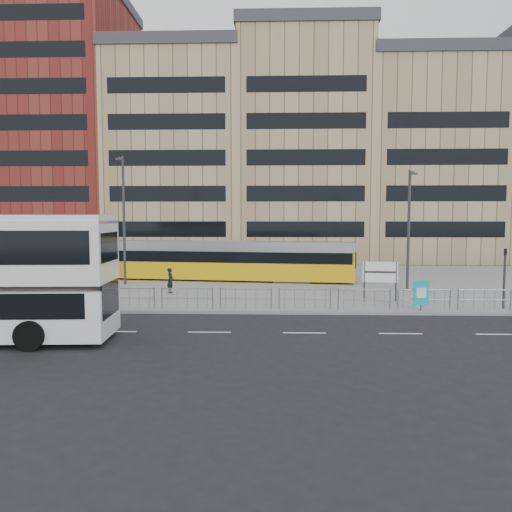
{
  "coord_description": "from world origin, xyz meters",
  "views": [
    {
      "loc": [
        0.63,
        -24.62,
        4.86
      ],
      "look_at": [
        -0.35,
        6.0,
        2.45
      ],
      "focal_mm": 35.0,
      "sensor_mm": 36.0,
      "label": 1
    }
  ],
  "objects_px": {
    "tram": "(187,260)",
    "station_sign": "(380,274)",
    "traffic_light_west": "(97,269)",
    "traffic_light_east": "(505,270)",
    "ad_panel": "(421,293)",
    "pedestrian": "(170,281)",
    "lamp_post_east": "(409,225)",
    "lamp_post_west": "(124,215)"
  },
  "relations": [
    {
      "from": "lamp_post_west",
      "to": "traffic_light_west",
      "type": "bearing_deg",
      "value": -83.17
    },
    {
      "from": "pedestrian",
      "to": "lamp_post_east",
      "type": "xyz_separation_m",
      "value": [
        15.01,
        1.69,
        3.42
      ]
    },
    {
      "from": "station_sign",
      "to": "traffic_light_west",
      "type": "bearing_deg",
      "value": -166.25
    },
    {
      "from": "tram",
      "to": "traffic_light_west",
      "type": "xyz_separation_m",
      "value": [
        -2.92,
        -11.16,
        0.51
      ]
    },
    {
      "from": "lamp_post_west",
      "to": "lamp_post_east",
      "type": "relative_size",
      "value": 1.16
    },
    {
      "from": "station_sign",
      "to": "traffic_light_east",
      "type": "bearing_deg",
      "value": -13.34
    },
    {
      "from": "ad_panel",
      "to": "traffic_light_east",
      "type": "height_order",
      "value": "traffic_light_east"
    },
    {
      "from": "tram",
      "to": "station_sign",
      "type": "distance_m",
      "value": 15.48
    },
    {
      "from": "pedestrian",
      "to": "traffic_light_west",
      "type": "relative_size",
      "value": 0.5
    },
    {
      "from": "traffic_light_west",
      "to": "ad_panel",
      "type": "bearing_deg",
      "value": -27.49
    },
    {
      "from": "tram",
      "to": "lamp_post_west",
      "type": "xyz_separation_m",
      "value": [
        -3.91,
        -2.9,
        3.35
      ]
    },
    {
      "from": "tram",
      "to": "ad_panel",
      "type": "relative_size",
      "value": 16.39
    },
    {
      "from": "pedestrian",
      "to": "lamp_post_west",
      "type": "relative_size",
      "value": 0.18
    },
    {
      "from": "traffic_light_east",
      "to": "lamp_post_east",
      "type": "bearing_deg",
      "value": 136.45
    },
    {
      "from": "station_sign",
      "to": "lamp_post_east",
      "type": "relative_size",
      "value": 0.29
    },
    {
      "from": "ad_panel",
      "to": "lamp_post_east",
      "type": "height_order",
      "value": "lamp_post_east"
    },
    {
      "from": "pedestrian",
      "to": "lamp_post_east",
      "type": "relative_size",
      "value": 0.2
    },
    {
      "from": "station_sign",
      "to": "traffic_light_east",
      "type": "relative_size",
      "value": 0.71
    },
    {
      "from": "ad_panel",
      "to": "traffic_light_east",
      "type": "relative_size",
      "value": 0.49
    },
    {
      "from": "tram",
      "to": "station_sign",
      "type": "bearing_deg",
      "value": -29.33
    },
    {
      "from": "tram",
      "to": "ad_panel",
      "type": "height_order",
      "value": "tram"
    },
    {
      "from": "station_sign",
      "to": "ad_panel",
      "type": "bearing_deg",
      "value": -56.44
    },
    {
      "from": "station_sign",
      "to": "traffic_light_west",
      "type": "height_order",
      "value": "traffic_light_west"
    },
    {
      "from": "traffic_light_east",
      "to": "ad_panel",
      "type": "bearing_deg",
      "value": -150.84
    },
    {
      "from": "traffic_light_west",
      "to": "station_sign",
      "type": "bearing_deg",
      "value": -17.18
    },
    {
      "from": "ad_panel",
      "to": "station_sign",
      "type": "bearing_deg",
      "value": 109.19
    },
    {
      "from": "tram",
      "to": "pedestrian",
      "type": "distance_m",
      "value": 6.76
    },
    {
      "from": "traffic_light_east",
      "to": "lamp_post_west",
      "type": "xyz_separation_m",
      "value": [
        -22.16,
        8.5,
        2.83
      ]
    },
    {
      "from": "traffic_light_west",
      "to": "traffic_light_east",
      "type": "xyz_separation_m",
      "value": [
        21.17,
        -0.23,
        0.0
      ]
    },
    {
      "from": "traffic_light_east",
      "to": "pedestrian",
      "type": "bearing_deg",
      "value": -174.47
    },
    {
      "from": "pedestrian",
      "to": "ad_panel",
      "type": "bearing_deg",
      "value": -104.71
    },
    {
      "from": "traffic_light_east",
      "to": "station_sign",
      "type": "bearing_deg",
      "value": 179.91
    },
    {
      "from": "ad_panel",
      "to": "pedestrian",
      "type": "bearing_deg",
      "value": 150.96
    },
    {
      "from": "pedestrian",
      "to": "lamp_post_east",
      "type": "height_order",
      "value": "lamp_post_east"
    },
    {
      "from": "lamp_post_east",
      "to": "lamp_post_west",
      "type": "bearing_deg",
      "value": 173.58
    },
    {
      "from": "station_sign",
      "to": "traffic_light_west",
      "type": "distance_m",
      "value": 15.45
    },
    {
      "from": "station_sign",
      "to": "lamp_post_east",
      "type": "height_order",
      "value": "lamp_post_east"
    },
    {
      "from": "pedestrian",
      "to": "traffic_light_west",
      "type": "distance_m",
      "value": 5.48
    },
    {
      "from": "station_sign",
      "to": "lamp_post_west",
      "type": "relative_size",
      "value": 0.25
    },
    {
      "from": "traffic_light_east",
      "to": "lamp_post_east",
      "type": "relative_size",
      "value": 0.41
    },
    {
      "from": "traffic_light_east",
      "to": "lamp_post_west",
      "type": "relative_size",
      "value": 0.35
    },
    {
      "from": "traffic_light_west",
      "to": "lamp_post_west",
      "type": "xyz_separation_m",
      "value": [
        -0.99,
        8.27,
        2.83
      ]
    }
  ]
}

